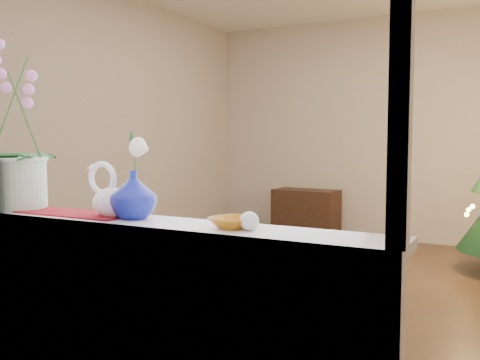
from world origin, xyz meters
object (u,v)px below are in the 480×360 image
at_px(blue_vase, 133,191).
at_px(paperweight, 249,221).
at_px(swan, 112,191).
at_px(amber_dish, 233,223).
at_px(orchid_pot, 17,124).
at_px(side_table, 306,213).

relative_size(blue_vase, paperweight, 3.31).
distance_m(swan, amber_dish, 0.57).
xyz_separation_m(orchid_pot, swan, (0.56, -0.00, -0.28)).
distance_m(orchid_pot, blue_vase, 0.71).
xyz_separation_m(orchid_pot, side_table, (-0.34, 4.62, -1.01)).
bearing_deg(paperweight, amber_dish, 164.83).
xyz_separation_m(swan, blue_vase, (0.10, 0.01, 0.00)).
bearing_deg(swan, side_table, 114.63).
bearing_deg(orchid_pot, blue_vase, 1.06).
distance_m(swan, blue_vase, 0.10).
height_order(swan, blue_vase, blue_vase).
relative_size(swan, side_table, 0.32).
height_order(orchid_pot, side_table, orchid_pot).
xyz_separation_m(paperweight, amber_dish, (-0.08, 0.02, -0.02)).
xyz_separation_m(orchid_pot, amber_dish, (1.12, -0.00, -0.37)).
bearing_deg(paperweight, orchid_pot, 178.92).
bearing_deg(amber_dish, side_table, 107.45).
bearing_deg(swan, orchid_pot, -166.30).
distance_m(blue_vase, paperweight, 0.55).
bearing_deg(amber_dish, orchid_pot, 179.93).
bearing_deg(orchid_pot, paperweight, -1.08).
xyz_separation_m(swan, amber_dish, (0.56, -0.00, -0.09)).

